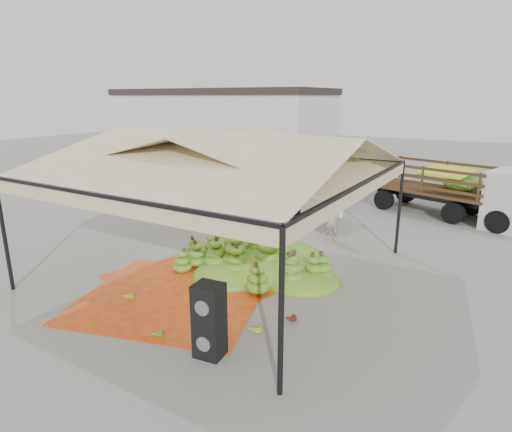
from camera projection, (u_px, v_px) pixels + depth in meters
The scene contains 17 objects.
ground at pixel (224, 269), 12.62m from camera, with size 90.00×90.00×0.00m, color slate.
canopy_tent at pixel (222, 158), 11.73m from camera, with size 8.10×8.10×4.00m.
building_white at pixel (222, 131), 28.41m from camera, with size 14.30×6.30×5.40m.
tarp_left at pixel (173, 297), 10.88m from camera, with size 4.39×4.18×0.01m, color #D56114.
tarp_right at pixel (198, 280), 11.85m from camera, with size 3.99×4.19×0.01m, color #D45C14.
banana_heap at pixel (260, 249), 12.54m from camera, with size 5.51×4.53×1.18m, color #45851B.
hand_yellow_a at pixel (255, 326), 9.29m from camera, with size 0.46×0.38×0.21m, color gold.
hand_yellow_b at pixel (128, 294), 10.81m from camera, with size 0.44×0.36×0.20m, color gold.
hand_red_a at pixel (217, 287), 11.22m from camera, with size 0.41×0.33×0.19m, color #521812.
hand_red_b at pixel (289, 316), 9.73m from camera, with size 0.47×0.38×0.21m, color #521612.
hand_green at pixel (156, 331), 9.12m from camera, with size 0.40×0.33×0.18m, color #476F17.
hanging_bunches at pixel (250, 188), 11.11m from camera, with size 4.74×0.24×0.20m.
speaker_stack at pixel (209, 321), 8.23m from camera, with size 0.60×0.54×1.51m.
banana_leaves at pixel (217, 236), 15.65m from camera, with size 0.96×1.36×3.70m, color #30671B, non-canonical shape.
vendor at pixel (331, 218), 14.94m from camera, with size 0.59×0.38×1.60m, color gray.
truck_left at pixel (283, 181), 19.16m from camera, with size 6.25×3.92×2.03m.
truck_right at pixel (460, 186), 17.60m from camera, with size 6.86×3.93×2.23m.
Camera 1 is at (6.88, -9.55, 4.91)m, focal length 30.00 mm.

